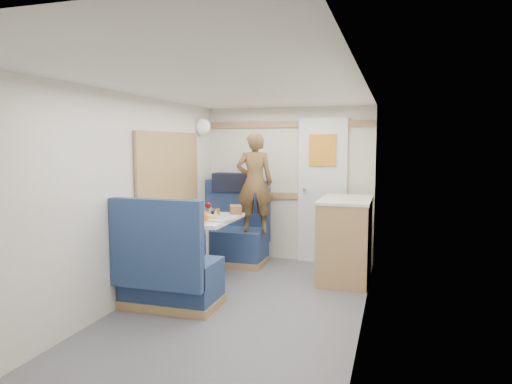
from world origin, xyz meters
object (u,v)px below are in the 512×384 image
(galley_counter, at_px, (345,238))
(tray, at_px, (220,219))
(tumbler_left, at_px, (186,215))
(cheese_block, at_px, (213,217))
(pepper_grinder, at_px, (213,215))
(dinette_table, at_px, (205,231))
(duffel_bag, at_px, (233,182))
(bench_far, at_px, (232,239))
(tumbler_mid, at_px, (209,208))
(tumbler_right, at_px, (214,213))
(person, at_px, (255,182))
(bench_near, at_px, (169,276))
(wine_glass, at_px, (208,206))
(beer_glass, at_px, (217,212))
(bread_loaf, at_px, (236,210))
(dome_light, at_px, (203,126))
(orange_fruit, at_px, (205,217))

(galley_counter, height_order, tray, galley_counter)
(tumbler_left, bearing_deg, cheese_block, 22.44)
(pepper_grinder, bearing_deg, dinette_table, 150.58)
(duffel_bag, xyz_separation_m, pepper_grinder, (0.20, -1.18, -0.26))
(bench_far, bearing_deg, tray, -77.32)
(tumbler_mid, relative_size, tumbler_right, 1.03)
(pepper_grinder, bearing_deg, person, 72.85)
(tumbler_right, bearing_deg, bench_far, 97.09)
(bench_near, xyz_separation_m, wine_glass, (0.01, 0.91, 0.54))
(pepper_grinder, bearing_deg, wine_glass, 132.11)
(bench_far, bearing_deg, beer_glass, -82.46)
(duffel_bag, bearing_deg, tray, -76.69)
(dinette_table, distance_m, bread_loaf, 0.48)
(duffel_bag, xyz_separation_m, bread_loaf, (0.31, -0.75, -0.25))
(bench_far, relative_size, tumbler_left, 9.16)
(cheese_block, bearing_deg, pepper_grinder, 117.72)
(dinette_table, distance_m, tumbler_mid, 0.44)
(bench_near, bearing_deg, bread_loaf, 79.71)
(dome_light, relative_size, tumbler_mid, 1.84)
(dome_light, bearing_deg, bench_near, -77.18)
(dome_light, xyz_separation_m, wine_glass, (0.40, -0.80, -0.91))
(duffel_bag, bearing_deg, bench_near, -88.12)
(pepper_grinder, bearing_deg, cheese_block, -62.28)
(orange_fruit, height_order, beer_glass, orange_fruit)
(galley_counter, distance_m, wine_glass, 1.58)
(beer_glass, bearing_deg, galley_counter, 18.20)
(tumbler_left, relative_size, beer_glass, 1.22)
(bench_near, bearing_deg, pepper_grinder, 81.86)
(dinette_table, xyz_separation_m, dome_light, (-0.39, 0.85, 1.18))
(dinette_table, bearing_deg, bread_loaf, 59.04)
(galley_counter, xyz_separation_m, wine_glass, (-1.45, -0.50, 0.38))
(tumbler_mid, bearing_deg, dinette_table, -72.95)
(duffel_bag, height_order, tumbler_left, duffel_bag)
(person, height_order, wine_glass, person)
(person, bearing_deg, tumbler_right, 53.88)
(tray, distance_m, beer_glass, 0.22)
(dome_light, relative_size, wine_glass, 1.19)
(tray, bearing_deg, tumbler_right, 140.99)
(person, relative_size, pepper_grinder, 14.16)
(dinette_table, xyz_separation_m, wine_glass, (0.01, 0.05, 0.28))
(tray, distance_m, tumbler_left, 0.37)
(galley_counter, bearing_deg, dinette_table, -159.46)
(person, distance_m, tray, 0.87)
(cheese_block, height_order, tumbler_right, tumbler_right)
(bench_near, relative_size, galley_counter, 1.14)
(dinette_table, xyz_separation_m, pepper_grinder, (0.11, -0.06, 0.20))
(tray, height_order, tumbler_left, tumbler_left)
(tumbler_left, relative_size, bread_loaf, 0.50)
(dome_light, bearing_deg, beer_glass, -56.76)
(bench_far, xyz_separation_m, pepper_grinder, (0.11, -0.93, 0.46))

